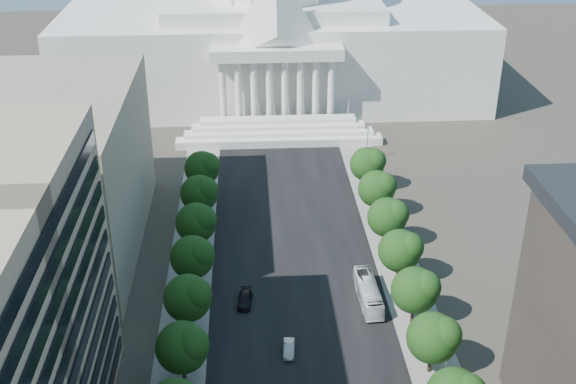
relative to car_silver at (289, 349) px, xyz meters
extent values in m
cube|color=black|center=(2.46, 24.59, -0.77)|extent=(30.00, 260.00, 0.01)
cube|color=gray|center=(-16.54, 24.59, -0.77)|extent=(8.00, 260.00, 0.02)
cube|color=gray|center=(21.46, 24.59, -0.77)|extent=(8.00, 260.00, 0.02)
cube|color=white|center=(2.46, 119.59, 11.73)|extent=(120.00, 50.00, 25.00)
cube|color=white|center=(2.46, 119.59, 26.23)|extent=(60.00, 40.00, 4.00)
cube|color=white|center=(2.46, 92.59, 19.73)|extent=(34.00, 8.00, 3.00)
cube|color=gray|center=(-45.54, 34.59, 14.23)|extent=(38.00, 52.00, 30.00)
cylinder|color=#33261C|center=(-15.54, -5.41, 0.70)|extent=(0.56, 0.56, 2.94)
sphere|color=#13330E|center=(-15.54, -5.41, 5.40)|extent=(7.60, 7.60, 7.60)
sphere|color=#13330E|center=(-14.21, -6.17, 6.54)|extent=(5.32, 5.32, 5.32)
cylinder|color=#33261C|center=(-15.54, 6.59, 0.70)|extent=(0.56, 0.56, 2.94)
sphere|color=#13330E|center=(-15.54, 6.59, 5.40)|extent=(7.60, 7.60, 7.60)
sphere|color=#13330E|center=(-14.21, 5.83, 6.54)|extent=(5.32, 5.32, 5.32)
cylinder|color=#33261C|center=(-15.54, 18.59, 0.70)|extent=(0.56, 0.56, 2.94)
sphere|color=#13330E|center=(-15.54, 18.59, 5.40)|extent=(7.60, 7.60, 7.60)
sphere|color=#13330E|center=(-14.21, 17.83, 6.54)|extent=(5.32, 5.32, 5.32)
cylinder|color=#33261C|center=(-15.54, 30.59, 0.70)|extent=(0.56, 0.56, 2.94)
sphere|color=#13330E|center=(-15.54, 30.59, 5.40)|extent=(7.60, 7.60, 7.60)
sphere|color=#13330E|center=(-14.21, 29.83, 6.54)|extent=(5.32, 5.32, 5.32)
cylinder|color=#33261C|center=(-15.54, 42.59, 0.70)|extent=(0.56, 0.56, 2.94)
sphere|color=#13330E|center=(-15.54, 42.59, 5.40)|extent=(7.60, 7.60, 7.60)
sphere|color=#13330E|center=(-14.21, 41.83, 6.54)|extent=(5.32, 5.32, 5.32)
cylinder|color=#33261C|center=(-15.54, 54.59, 0.70)|extent=(0.56, 0.56, 2.94)
sphere|color=#13330E|center=(-15.54, 54.59, 5.40)|extent=(7.60, 7.60, 7.60)
sphere|color=#13330E|center=(-14.21, 53.83, 6.54)|extent=(5.32, 5.32, 5.32)
cylinder|color=#33261C|center=(20.46, -5.41, 0.70)|extent=(0.56, 0.56, 2.94)
sphere|color=#13330E|center=(20.46, -5.41, 5.40)|extent=(7.60, 7.60, 7.60)
sphere|color=#13330E|center=(21.79, -6.17, 6.54)|extent=(5.32, 5.32, 5.32)
cylinder|color=#33261C|center=(20.46, 6.59, 0.70)|extent=(0.56, 0.56, 2.94)
sphere|color=#13330E|center=(20.46, 6.59, 5.40)|extent=(7.60, 7.60, 7.60)
sphere|color=#13330E|center=(21.79, 5.83, 6.54)|extent=(5.32, 5.32, 5.32)
cylinder|color=#33261C|center=(20.46, 18.59, 0.70)|extent=(0.56, 0.56, 2.94)
sphere|color=#13330E|center=(20.46, 18.59, 5.40)|extent=(7.60, 7.60, 7.60)
sphere|color=#13330E|center=(21.79, 17.83, 6.54)|extent=(5.32, 5.32, 5.32)
cylinder|color=#33261C|center=(20.46, 30.59, 0.70)|extent=(0.56, 0.56, 2.94)
sphere|color=#13330E|center=(20.46, 30.59, 5.40)|extent=(7.60, 7.60, 7.60)
sphere|color=#13330E|center=(21.79, 29.83, 6.54)|extent=(5.32, 5.32, 5.32)
cylinder|color=#33261C|center=(20.46, 42.59, 0.70)|extent=(0.56, 0.56, 2.94)
sphere|color=#13330E|center=(20.46, 42.59, 5.40)|extent=(7.60, 7.60, 7.60)
sphere|color=#13330E|center=(21.79, 41.83, 6.54)|extent=(5.32, 5.32, 5.32)
cylinder|color=#33261C|center=(20.46, 54.59, 0.70)|extent=(0.56, 0.56, 2.94)
sphere|color=#13330E|center=(20.46, 54.59, 5.40)|extent=(7.60, 7.60, 7.60)
sphere|color=#13330E|center=(21.79, 53.83, 6.54)|extent=(5.32, 5.32, 5.32)
cylinder|color=gray|center=(22.96, -5.41, 3.73)|extent=(0.18, 0.18, 9.00)
cylinder|color=gray|center=(21.76, -5.41, 8.03)|extent=(2.40, 0.14, 0.14)
sphere|color=gray|center=(20.66, -5.41, 7.93)|extent=(0.44, 0.44, 0.44)
cylinder|color=gray|center=(22.96, 19.59, 3.73)|extent=(0.18, 0.18, 9.00)
cylinder|color=gray|center=(21.76, 19.59, 8.03)|extent=(2.40, 0.14, 0.14)
sphere|color=gray|center=(20.66, 19.59, 7.93)|extent=(0.44, 0.44, 0.44)
cylinder|color=gray|center=(22.96, 44.59, 3.73)|extent=(0.18, 0.18, 9.00)
cylinder|color=gray|center=(21.76, 44.59, 8.03)|extent=(2.40, 0.14, 0.14)
sphere|color=gray|center=(20.66, 44.59, 7.93)|extent=(0.44, 0.44, 0.44)
cylinder|color=gray|center=(22.96, 69.59, 3.73)|extent=(0.18, 0.18, 9.00)
cylinder|color=gray|center=(21.76, 69.59, 8.03)|extent=(2.40, 0.14, 0.14)
sphere|color=gray|center=(20.66, 69.59, 7.93)|extent=(0.44, 0.44, 0.44)
imported|color=#A4A5AB|center=(0.00, 0.00, 0.00)|extent=(1.97, 4.80, 1.54)
imported|color=black|center=(-6.65, 13.21, 0.05)|extent=(2.83, 5.83, 1.64)
imported|color=silver|center=(14.18, 12.58, 1.02)|extent=(3.41, 12.93, 3.58)
camera|label=1|loc=(-5.33, -87.25, 71.45)|focal=45.00mm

